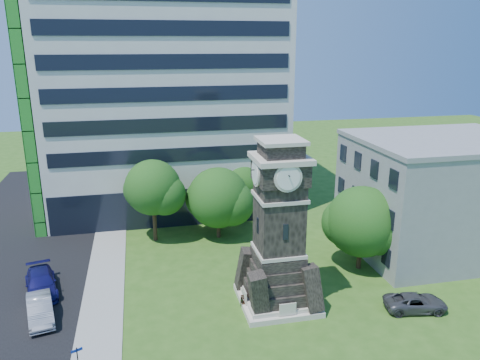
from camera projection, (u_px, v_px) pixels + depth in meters
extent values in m
plane|color=#2E5618|center=(243.00, 323.00, 31.82)|extent=(160.00, 160.00, 0.00)
cube|color=gray|center=(103.00, 300.00, 34.53)|extent=(3.00, 70.00, 0.06)
cube|color=beige|center=(277.00, 300.00, 34.26)|extent=(5.40, 5.40, 0.40)
cube|color=beige|center=(277.00, 296.00, 34.16)|extent=(4.80, 4.80, 0.30)
cube|color=black|center=(279.00, 210.00, 32.28)|extent=(3.00, 3.00, 6.40)
cube|color=beige|center=(278.00, 250.00, 33.13)|extent=(3.25, 3.25, 0.25)
cube|color=beige|center=(280.00, 197.00, 31.99)|extent=(3.25, 3.25, 0.25)
cube|color=black|center=(286.00, 232.00, 31.14)|extent=(0.35, 0.08, 1.10)
cube|color=black|center=(280.00, 171.00, 31.49)|extent=(3.30, 3.30, 1.60)
cube|color=beige|center=(281.00, 158.00, 31.23)|extent=(3.70, 3.70, 0.35)
cylinder|color=white|center=(288.00, 178.00, 29.83)|extent=(1.56, 0.06, 1.56)
cylinder|color=white|center=(255.00, 173.00, 31.12)|extent=(0.06, 1.56, 1.56)
cube|color=black|center=(281.00, 149.00, 31.06)|extent=(2.60, 2.60, 0.90)
cube|color=beige|center=(281.00, 141.00, 30.89)|extent=(3.00, 3.00, 0.25)
cube|color=silver|center=(165.00, 83.00, 51.59)|extent=(25.00, 15.00, 28.00)
cube|color=black|center=(175.00, 207.00, 48.24)|extent=(24.50, 0.80, 4.00)
cube|color=gray|center=(440.00, 197.00, 42.04)|extent=(15.00, 12.00, 10.00)
cube|color=gray|center=(447.00, 140.00, 40.57)|extent=(15.20, 12.20, 0.40)
imported|color=gray|center=(40.00, 309.00, 32.04)|extent=(2.59, 4.81, 1.51)
imported|color=#151458|center=(41.00, 283.00, 35.48)|extent=(3.31, 5.64, 1.53)
imported|color=#444448|center=(416.00, 302.00, 33.16)|extent=(4.67, 2.75, 1.22)
cube|color=black|center=(242.00, 303.00, 33.55)|extent=(0.06, 0.46, 0.71)
cube|color=black|center=(265.00, 300.00, 33.91)|extent=(0.06, 0.46, 0.71)
cube|color=#372612|center=(254.00, 301.00, 33.70)|extent=(1.83, 0.49, 0.04)
cube|color=#372612|center=(253.00, 295.00, 33.83)|extent=(1.83, 0.04, 0.41)
cube|color=#0D3D94|center=(77.00, 350.00, 25.12)|extent=(0.62, 0.04, 0.16)
cylinder|color=#332114|center=(155.00, 225.00, 44.72)|extent=(0.38, 0.38, 3.10)
sphere|color=#27591A|center=(153.00, 187.00, 43.65)|extent=(5.24, 5.24, 5.24)
sphere|color=#27591A|center=(165.00, 194.00, 43.54)|extent=(3.93, 3.93, 3.93)
sphere|color=#27591A|center=(143.00, 189.00, 44.17)|extent=(3.67, 3.67, 3.67)
cylinder|color=#332114|center=(219.00, 226.00, 45.52)|extent=(0.38, 0.38, 2.36)
sphere|color=#245719|center=(218.00, 198.00, 44.70)|extent=(5.85, 5.85, 5.85)
sphere|color=#245719|center=(231.00, 203.00, 44.53)|extent=(4.39, 4.39, 4.39)
sphere|color=#245719|center=(206.00, 199.00, 45.25)|extent=(4.09, 4.09, 4.09)
cylinder|color=#332114|center=(242.00, 208.00, 50.37)|extent=(0.33, 0.33, 2.28)
sphere|color=#225419|center=(242.00, 184.00, 49.58)|extent=(4.35, 4.35, 4.35)
sphere|color=#225419|center=(251.00, 188.00, 49.48)|extent=(3.27, 3.27, 3.27)
sphere|color=#225419|center=(234.00, 185.00, 50.01)|extent=(3.05, 3.05, 3.05)
cylinder|color=#332114|center=(359.00, 255.00, 39.23)|extent=(0.37, 0.37, 2.44)
sphere|color=#22681F|center=(362.00, 222.00, 38.39)|extent=(5.88, 5.88, 5.88)
sphere|color=#22681F|center=(378.00, 228.00, 38.22)|extent=(4.41, 4.41, 4.41)
sphere|color=#22681F|center=(346.00, 222.00, 38.94)|extent=(4.12, 4.12, 4.12)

